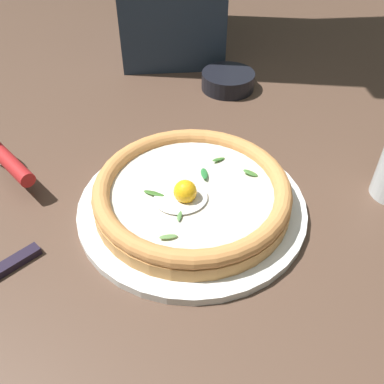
# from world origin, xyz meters

# --- Properties ---
(ground_plane) EXTENTS (2.40, 2.40, 0.03)m
(ground_plane) POSITION_xyz_m (0.00, 0.00, -0.01)
(ground_plane) COLOR brown
(ground_plane) RESTS_ON ground
(pizza_plate) EXTENTS (0.31, 0.31, 0.01)m
(pizza_plate) POSITION_xyz_m (-0.01, -0.00, 0.01)
(pizza_plate) COLOR white
(pizza_plate) RESTS_ON ground
(pizza) EXTENTS (0.27, 0.27, 0.05)m
(pizza) POSITION_xyz_m (-0.00, 0.00, 0.03)
(pizza) COLOR tan
(pizza) RESTS_ON pizza_plate
(side_bowl) EXTENTS (0.11, 0.11, 0.03)m
(side_bowl) POSITION_xyz_m (-0.15, -0.33, 0.02)
(side_bowl) COLOR black
(side_bowl) RESTS_ON ground
(pizza_cutter) EXTENTS (0.10, 0.15, 0.08)m
(pizza_cutter) POSITION_xyz_m (0.25, -0.13, 0.04)
(pizza_cutter) COLOR silver
(pizza_cutter) RESTS_ON ground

